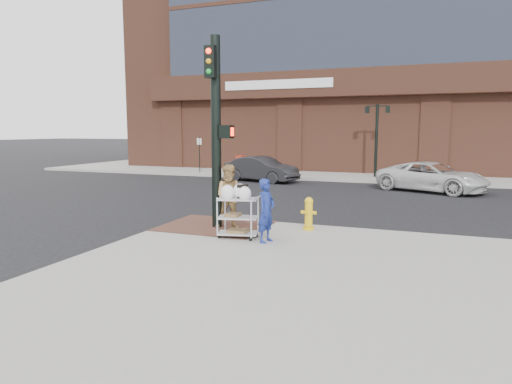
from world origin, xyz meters
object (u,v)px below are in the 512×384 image
at_px(traffic_signal_pole, 216,127).
at_px(utility_cart, 238,214).
at_px(minivan_white, 432,177).
at_px(fire_hydrant, 309,213).
at_px(lamp_post, 377,132).
at_px(sedan_dark, 261,169).
at_px(woman_blue, 266,211).
at_px(pedestrian_tan, 231,196).

relative_size(traffic_signal_pole, utility_cart, 3.83).
relative_size(traffic_signal_pole, minivan_white, 1.05).
bearing_deg(minivan_white, fire_hydrant, -172.57).
bearing_deg(lamp_post, sedan_dark, -149.94).
relative_size(traffic_signal_pole, woman_blue, 3.36).
xyz_separation_m(sedan_dark, fire_hydrant, (5.51, -11.44, -0.08)).
height_order(traffic_signal_pole, minivan_white, traffic_signal_pole).
xyz_separation_m(lamp_post, sedan_dark, (-5.60, -3.24, -1.94)).
distance_m(sedan_dark, utility_cart, 13.56).
distance_m(woman_blue, pedestrian_tan, 1.80).
xyz_separation_m(minivan_white, utility_cart, (-4.43, -11.82, 0.08)).
relative_size(lamp_post, fire_hydrant, 4.62).
bearing_deg(traffic_signal_pole, fire_hydrant, 12.95).
distance_m(pedestrian_tan, minivan_white, 11.97).
height_order(lamp_post, traffic_signal_pole, traffic_signal_pole).
distance_m(pedestrian_tan, utility_cart, 1.18).
height_order(minivan_white, fire_hydrant, minivan_white).
bearing_deg(lamp_post, woman_blue, -92.45).
bearing_deg(utility_cart, lamp_post, 84.76).
xyz_separation_m(pedestrian_tan, fire_hydrant, (2.01, 0.51, -0.41)).
height_order(lamp_post, minivan_white, lamp_post).
distance_m(lamp_post, woman_blue, 16.42).
xyz_separation_m(woman_blue, pedestrian_tan, (-1.41, 1.12, 0.11)).
height_order(sedan_dark, fire_hydrant, sedan_dark).
bearing_deg(fire_hydrant, sedan_dark, 115.71).
distance_m(traffic_signal_pole, minivan_white, 12.35).
height_order(lamp_post, utility_cart, lamp_post).
relative_size(woman_blue, fire_hydrant, 1.72).
distance_m(lamp_post, fire_hydrant, 14.82).
relative_size(woman_blue, minivan_white, 0.31).
xyz_separation_m(sedan_dark, minivan_white, (8.55, -1.10, -0.01)).
height_order(lamp_post, pedestrian_tan, lamp_post).
height_order(minivan_white, utility_cart, utility_cart).
bearing_deg(traffic_signal_pole, utility_cart, -43.23).
height_order(traffic_signal_pole, woman_blue, traffic_signal_pole).
height_order(traffic_signal_pole, fire_hydrant, traffic_signal_pole).
xyz_separation_m(woman_blue, utility_cart, (-0.78, 0.15, -0.15)).
distance_m(traffic_signal_pole, woman_blue, 2.85).
bearing_deg(fire_hydrant, traffic_signal_pole, -167.05).
height_order(pedestrian_tan, fire_hydrant, pedestrian_tan).
relative_size(lamp_post, minivan_white, 0.84).
relative_size(woman_blue, utility_cart, 1.14).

